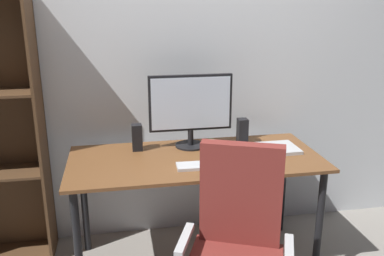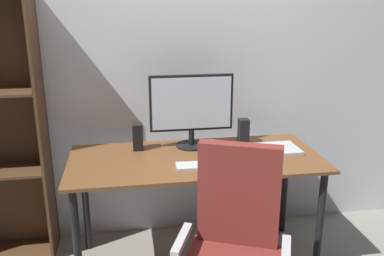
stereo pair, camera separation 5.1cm
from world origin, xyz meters
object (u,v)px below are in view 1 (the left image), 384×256
(keyboard, at_px, (202,166))
(laptop, at_px, (272,149))
(mouse, at_px, (242,162))
(speaker_right, at_px, (242,131))
(monitor, at_px, (191,107))
(desk, at_px, (196,171))
(speaker_left, at_px, (137,137))
(coffee_mug, at_px, (211,148))

(keyboard, xyz_separation_m, laptop, (0.49, 0.19, 0.00))
(mouse, relative_size, laptop, 0.30)
(laptop, xyz_separation_m, speaker_right, (-0.15, 0.16, 0.07))
(monitor, bearing_deg, desk, -91.71)
(monitor, height_order, speaker_left, monitor)
(keyboard, relative_size, speaker_left, 1.71)
(monitor, xyz_separation_m, laptop, (0.50, -0.17, -0.26))
(mouse, distance_m, laptop, 0.33)
(laptop, distance_m, speaker_right, 0.23)
(keyboard, bearing_deg, coffee_mug, 63.66)
(monitor, bearing_deg, speaker_left, -178.70)
(speaker_left, bearing_deg, keyboard, -45.30)
(coffee_mug, bearing_deg, speaker_left, 157.23)
(desk, bearing_deg, laptop, 3.46)
(mouse, bearing_deg, coffee_mug, 130.83)
(monitor, bearing_deg, keyboard, -89.90)
(mouse, distance_m, speaker_left, 0.69)
(desk, height_order, keyboard, keyboard)
(keyboard, relative_size, laptop, 0.91)
(keyboard, bearing_deg, desk, 94.33)
(speaker_right, bearing_deg, mouse, -106.62)
(mouse, height_order, speaker_left, speaker_left)
(coffee_mug, height_order, speaker_left, speaker_left)
(desk, relative_size, coffee_mug, 15.78)
(desk, xyz_separation_m, keyboard, (0.01, -0.16, 0.10))
(keyboard, xyz_separation_m, mouse, (0.24, -0.01, 0.01))
(monitor, xyz_separation_m, keyboard, (0.00, -0.36, -0.26))
(monitor, xyz_separation_m, mouse, (0.24, -0.37, -0.25))
(mouse, distance_m, coffee_mug, 0.23)
(coffee_mug, distance_m, speaker_left, 0.47)
(mouse, bearing_deg, monitor, 124.09)
(laptop, relative_size, speaker_left, 1.88)
(mouse, relative_size, speaker_left, 0.56)
(monitor, bearing_deg, mouse, -57.25)
(mouse, bearing_deg, speaker_right, 74.72)
(desk, distance_m, laptop, 0.51)
(laptop, bearing_deg, desk, -177.43)
(desk, height_order, mouse, mouse)
(laptop, bearing_deg, mouse, -142.97)
(speaker_right, bearing_deg, monitor, 178.70)
(monitor, distance_m, coffee_mug, 0.30)
(laptop, bearing_deg, coffee_mug, -177.85)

